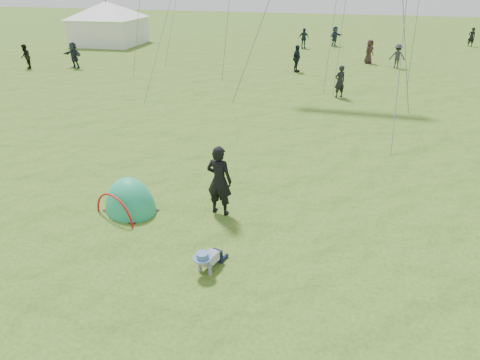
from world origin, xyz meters
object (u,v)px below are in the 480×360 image
(crawling_toddler, at_px, (208,259))
(popup_tent, at_px, (131,211))
(event_marquee, at_px, (108,22))
(standing_adult, at_px, (219,181))

(crawling_toddler, height_order, popup_tent, popup_tent)
(event_marquee, bearing_deg, crawling_toddler, -59.58)
(popup_tent, distance_m, event_marquee, 32.13)
(standing_adult, height_order, event_marquee, event_marquee)
(crawling_toddler, bearing_deg, popup_tent, 162.33)
(standing_adult, relative_size, event_marquee, 0.33)
(event_marquee, bearing_deg, standing_adult, -57.98)
(popup_tent, height_order, standing_adult, standing_adult)
(standing_adult, xyz_separation_m, event_marquee, (-19.37, 26.62, 1.03))
(popup_tent, relative_size, event_marquee, 0.33)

